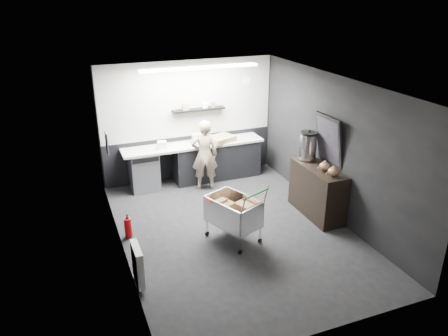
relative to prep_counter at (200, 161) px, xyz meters
name	(u,v)px	position (x,y,z in m)	size (l,w,h in m)	color
floor	(235,231)	(-0.14, -2.42, -0.46)	(5.50, 5.50, 0.00)	black
ceiling	(237,85)	(-0.14, -2.42, 2.24)	(5.50, 5.50, 0.00)	white
wall_back	(189,121)	(-0.14, 0.33, 0.89)	(5.50, 5.50, 0.00)	black
wall_front	(326,244)	(-0.14, -5.17, 0.89)	(5.50, 5.50, 0.00)	black
wall_left	(118,180)	(-2.14, -2.42, 0.89)	(5.50, 5.50, 0.00)	black
wall_right	(334,148)	(1.86, -2.42, 0.89)	(5.50, 5.50, 0.00)	black
kitchen_wall_panel	(188,99)	(-0.14, 0.31, 1.39)	(3.95, 0.02, 1.70)	#B6B6B2
dado_panel	(190,156)	(-0.14, 0.31, 0.04)	(3.95, 0.02, 1.00)	black
floating_shelf	(199,109)	(0.06, 0.20, 1.16)	(1.20, 0.22, 0.04)	black
wall_clock	(246,81)	(1.26, 0.30, 1.69)	(0.20, 0.20, 0.03)	white
poster	(107,142)	(-2.12, -1.12, 1.09)	(0.02, 0.30, 0.40)	silver
poster_red_band	(107,139)	(-2.11, -1.12, 1.16)	(0.01, 0.22, 0.10)	red
radiator	(138,264)	(-2.08, -3.32, -0.11)	(0.10, 0.50, 0.60)	white
ceiling_strip	(200,68)	(-0.14, -0.57, 2.21)	(2.40, 0.20, 0.04)	white
prep_counter	(200,161)	(0.00, 0.00, 0.00)	(3.20, 0.61, 0.90)	black
person	(205,155)	(-0.03, -0.45, 0.32)	(0.57, 0.37, 1.56)	beige
shopping_cart	(233,214)	(-0.28, -2.66, 0.06)	(0.93, 1.19, 1.08)	silver
sideboard	(317,184)	(1.61, -2.35, 0.17)	(0.57, 1.32, 1.97)	black
fire_extinguisher	(128,227)	(-1.99, -1.92, -0.24)	(0.13, 0.13, 0.44)	red
cardboard_box	(221,139)	(0.50, -0.05, 0.50)	(0.57, 0.44, 0.11)	#95794F
pink_tub	(197,139)	(-0.06, 0.00, 0.55)	(0.22, 0.22, 0.22)	silver
white_container	(162,145)	(-0.86, -0.05, 0.53)	(0.19, 0.15, 0.17)	white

